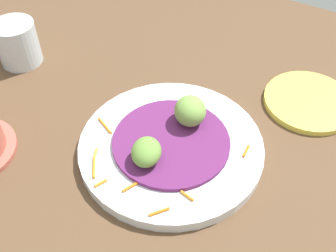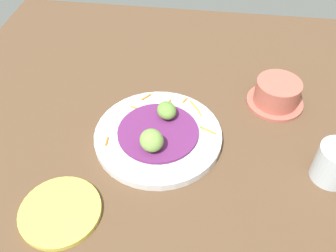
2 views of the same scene
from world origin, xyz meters
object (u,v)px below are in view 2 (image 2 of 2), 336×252
at_px(guac_scoop_center, 167,110).
at_px(water_glass, 335,163).
at_px(side_plate_small, 60,211).
at_px(terracotta_bowl, 277,94).
at_px(main_plate, 160,136).
at_px(guac_scoop_left, 152,140).

xyz_separation_m(guac_scoop_center, water_glass, (0.34, -0.10, -0.00)).
bearing_deg(side_plate_small, guac_scoop_center, 57.79).
bearing_deg(water_glass, terracotta_bowl, 114.20).
distance_m(main_plate, terracotta_bowl, 0.30).
relative_size(guac_scoop_center, terracotta_bowl, 0.38).
relative_size(guac_scoop_left, terracotta_bowl, 0.39).
relative_size(main_plate, water_glass, 3.47).
distance_m(guac_scoop_center, water_glass, 0.35).
height_order(guac_scoop_left, water_glass, water_glass).
bearing_deg(guac_scoop_center, side_plate_small, -122.21).
bearing_deg(main_plate, side_plate_small, -126.37).
relative_size(guac_scoop_center, water_glass, 0.64).
xyz_separation_m(guac_scoop_left, side_plate_small, (-0.14, -0.16, -0.04)).
bearing_deg(main_plate, guac_scoop_center, 80.05).
relative_size(guac_scoop_center, side_plate_small, 0.34).
distance_m(main_plate, guac_scoop_center, 0.06).
bearing_deg(side_plate_small, terracotta_bowl, 41.29).
xyz_separation_m(terracotta_bowl, water_glass, (0.09, -0.20, 0.01)).
distance_m(guac_scoop_center, side_plate_small, 0.30).
relative_size(main_plate, guac_scoop_left, 5.31).
xyz_separation_m(main_plate, terracotta_bowl, (0.26, 0.15, 0.02)).
bearing_deg(guac_scoop_left, side_plate_small, -132.25).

